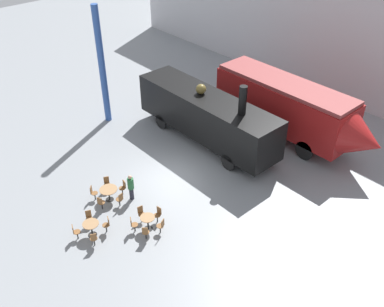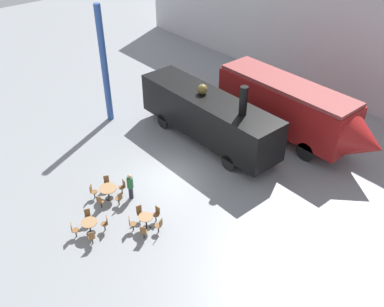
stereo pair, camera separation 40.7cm
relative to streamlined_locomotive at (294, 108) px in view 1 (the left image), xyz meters
name	(u,v)px [view 1 (the left image)]	position (x,y,z in m)	size (l,w,h in m)	color
ground_plane	(170,177)	(-2.05, -8.50, -2.24)	(80.00, 80.00, 0.00)	gray
backdrop_wall	(335,39)	(-2.05, 7.08, 2.26)	(44.00, 0.15, 9.00)	silver
streamlined_locomotive	(294,108)	(0.00, 0.00, 0.00)	(11.46, 2.68, 3.77)	maroon
steam_locomotive	(207,115)	(-3.47, -4.28, -0.30)	(10.50, 2.56, 4.93)	black
cafe_table_near	(91,226)	(-1.01, -14.27, -1.66)	(0.80, 0.80, 0.76)	black
cafe_table_mid	(148,220)	(0.49, -11.98, -1.68)	(0.73, 0.73, 0.77)	black
cafe_table_far	(109,191)	(-2.68, -12.20, -1.65)	(0.96, 0.96, 0.73)	black
cafe_chair_0	(89,217)	(-1.72, -13.98, -1.73)	(0.39, 0.38, 0.87)	black
cafe_chair_1	(75,231)	(-1.30, -14.98, -1.73)	(0.38, 0.39, 0.87)	black
cafe_chair_2	(94,238)	(-0.30, -14.57, -1.73)	(0.39, 0.38, 0.87)	black
cafe_chair_3	(107,224)	(-0.71, -13.56, -1.73)	(0.38, 0.39, 0.87)	black
cafe_chair_4	(141,213)	(-0.24, -11.85, -1.73)	(0.37, 0.36, 0.87)	black
cafe_chair_5	(133,224)	(0.14, -12.63, -1.73)	(0.39, 0.40, 0.87)	black
cafe_chair_6	(145,232)	(1.00, -12.51, -1.73)	(0.40, 0.40, 0.87)	black
cafe_chair_7	(161,225)	(1.15, -11.65, -1.73)	(0.40, 0.39, 0.87)	black
cafe_chair_8	(158,213)	(0.38, -11.25, -1.73)	(0.36, 0.37, 0.87)	black
cafe_chair_9	(93,192)	(-3.26, -12.82, -1.73)	(0.40, 0.40, 0.87)	black
cafe_chair_10	(101,202)	(-2.27, -12.95, -1.73)	(0.39, 0.40, 0.87)	black
cafe_chair_11	(120,199)	(-1.84, -12.05, -1.73)	(0.38, 0.36, 0.87)	black
cafe_chair_12	(123,187)	(-2.56, -11.35, -1.73)	(0.36, 0.37, 0.87)	black
cafe_chair_13	(107,183)	(-3.44, -11.83, -1.73)	(0.40, 0.38, 0.87)	black
visitor_person	(131,186)	(-1.94, -11.25, -1.39)	(0.34, 0.34, 1.58)	#262633
support_pillar	(102,66)	(-10.05, -7.52, 1.76)	(0.44, 0.44, 8.00)	#2D519E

